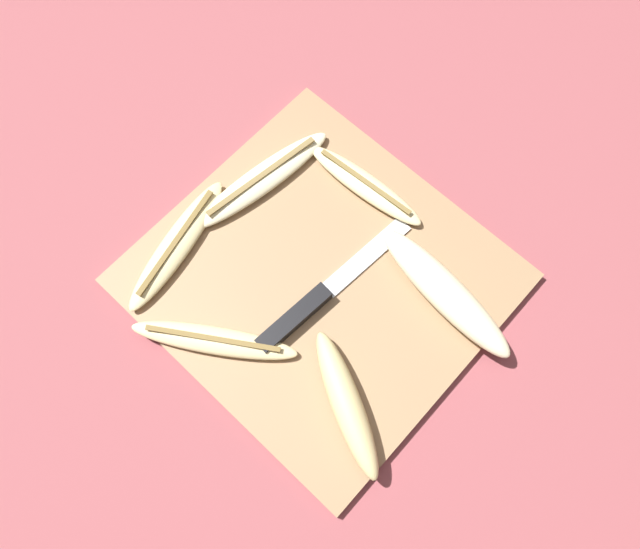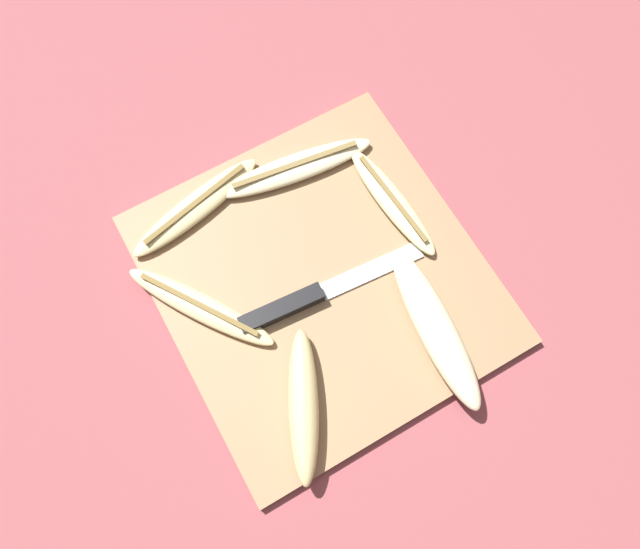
% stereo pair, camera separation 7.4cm
% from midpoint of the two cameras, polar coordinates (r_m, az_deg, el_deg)
% --- Properties ---
extents(ground_plane, '(4.00, 4.00, 0.00)m').
position_cam_midpoint_polar(ground_plane, '(0.76, 2.76, -0.95)').
color(ground_plane, '#93474C').
extents(cutting_board, '(0.39, 0.37, 0.01)m').
position_cam_midpoint_polar(cutting_board, '(0.75, 2.78, -0.80)').
color(cutting_board, '#997551').
rests_on(cutting_board, ground_plane).
extents(knife, '(0.04, 0.24, 0.02)m').
position_cam_midpoint_polar(knife, '(0.73, 0.93, -2.91)').
color(knife, black).
rests_on(knife, cutting_board).
extents(banana_bright_far, '(0.21, 0.07, 0.03)m').
position_cam_midpoint_polar(banana_bright_far, '(0.73, 13.32, -5.14)').
color(banana_bright_far, beige).
rests_on(banana_bright_far, cutting_board).
extents(banana_mellow_near, '(0.08, 0.20, 0.02)m').
position_cam_midpoint_polar(banana_mellow_near, '(0.78, -8.65, 5.77)').
color(banana_mellow_near, beige).
rests_on(banana_mellow_near, cutting_board).
extents(banana_soft_right, '(0.17, 0.04, 0.02)m').
position_cam_midpoint_polar(banana_soft_right, '(0.79, 9.30, 6.24)').
color(banana_soft_right, beige).
rests_on(banana_soft_right, cutting_board).
extents(banana_pale_long, '(0.07, 0.21, 0.02)m').
position_cam_midpoint_polar(banana_pale_long, '(0.80, 0.37, 9.36)').
color(banana_pale_long, beige).
rests_on(banana_pale_long, cutting_board).
extents(banana_ripe_center, '(0.18, 0.13, 0.02)m').
position_cam_midpoint_polar(banana_ripe_center, '(0.73, -8.12, -3.34)').
color(banana_ripe_center, beige).
rests_on(banana_ripe_center, cutting_board).
extents(banana_spotted_left, '(0.17, 0.11, 0.03)m').
position_cam_midpoint_polar(banana_spotted_left, '(0.70, 1.54, -12.31)').
color(banana_spotted_left, '#DBC684').
rests_on(banana_spotted_left, cutting_board).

